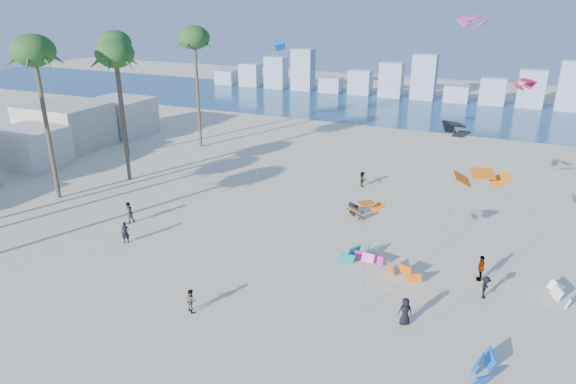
% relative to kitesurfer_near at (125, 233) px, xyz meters
% --- Properties ---
extents(ground, '(220.00, 220.00, 0.00)m').
position_rel_kitesurfer_near_xyz_m(ground, '(8.95, -11.07, -0.88)').
color(ground, beige).
rests_on(ground, ground).
extents(ocean, '(220.00, 220.00, 0.00)m').
position_rel_kitesurfer_near_xyz_m(ocean, '(8.95, 60.93, -0.87)').
color(ocean, navy).
rests_on(ocean, ground).
extents(kitesurfer_near, '(0.76, 0.67, 1.76)m').
position_rel_kitesurfer_near_xyz_m(kitesurfer_near, '(0.00, 0.00, 0.00)').
color(kitesurfer_near, black).
rests_on(kitesurfer_near, ground).
extents(kitesurfer_mid, '(0.93, 0.86, 1.54)m').
position_rel_kitesurfer_near_xyz_m(kitesurfer_mid, '(10.15, -5.73, -0.11)').
color(kitesurfer_mid, gray).
rests_on(kitesurfer_mid, ground).
extents(kitesurfers_far, '(40.48, 22.96, 1.91)m').
position_rel_kitesurfer_near_xyz_m(kitesurfers_far, '(17.50, 6.83, -0.01)').
color(kitesurfers_far, black).
rests_on(kitesurfers_far, ground).
extents(grounded_kites, '(18.24, 19.95, 0.95)m').
position_rel_kitesurfer_near_xyz_m(grounded_kites, '(21.80, 3.91, -0.44)').
color(grounded_kites, '#DA30A9').
rests_on(grounded_kites, ground).
extents(flying_kites, '(34.23, 24.32, 17.47)m').
position_rel_kitesurfer_near_xyz_m(flying_kites, '(23.76, 10.04, 9.44)').
color(flying_kites, orange).
rests_on(flying_kites, ground).
extents(palm_row, '(10.09, 44.80, 15.36)m').
position_rel_kitesurfer_near_xyz_m(palm_row, '(-12.69, 5.12, 11.38)').
color(palm_row, brown).
rests_on(palm_row, ground).
extents(beachfront_buildings, '(11.50, 43.00, 6.00)m').
position_rel_kitesurfer_near_xyz_m(beachfront_buildings, '(-24.75, 9.75, 1.79)').
color(beachfront_buildings, beige).
rests_on(beachfront_buildings, ground).
extents(distant_skyline, '(85.00, 3.00, 8.40)m').
position_rel_kitesurfer_near_xyz_m(distant_skyline, '(7.76, 70.93, 2.21)').
color(distant_skyline, '#9EADBF').
rests_on(distant_skyline, ground).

